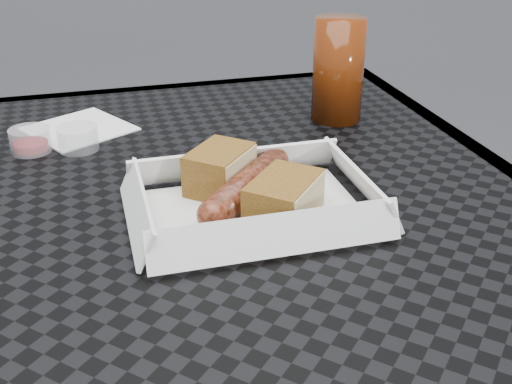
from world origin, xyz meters
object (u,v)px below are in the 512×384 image
(patio_table, at_px, (183,252))
(bratwurst, at_px, (247,186))
(food_tray, at_px, (253,212))
(drink_glass, at_px, (338,70))

(patio_table, distance_m, bratwurst, 0.12)
(food_tray, relative_size, drink_glass, 1.55)
(food_tray, distance_m, drink_glass, 0.31)
(patio_table, relative_size, bratwurst, 5.76)
(patio_table, relative_size, food_tray, 3.64)
(bratwurst, xyz_separation_m, drink_glass, (0.19, 0.21, 0.05))
(patio_table, xyz_separation_m, bratwurst, (0.07, -0.04, 0.10))
(bratwurst, bearing_deg, patio_table, 148.76)
(bratwurst, bearing_deg, food_tray, -88.40)
(patio_table, relative_size, drink_glass, 5.64)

